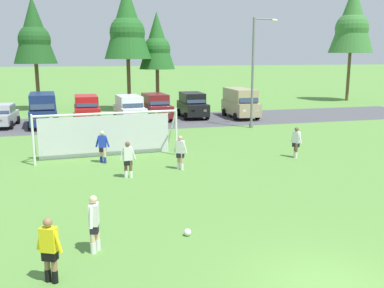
# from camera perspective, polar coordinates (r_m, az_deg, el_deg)

# --- Properties ---
(ground_plane) EXTENTS (400.00, 400.00, 0.00)m
(ground_plane) POSITION_cam_1_polar(r_m,az_deg,el_deg) (24.31, -1.76, -1.06)
(ground_plane) COLOR #598C3D
(parking_lot_strip) EXTENTS (52.00, 8.40, 0.01)m
(parking_lot_strip) POSITION_cam_1_polar(r_m,az_deg,el_deg) (35.76, -6.22, 3.01)
(parking_lot_strip) COLOR #4C4C51
(parking_lot_strip) RESTS_ON ground
(soccer_ball) EXTENTS (0.22, 0.22, 0.22)m
(soccer_ball) POSITION_cam_1_polar(r_m,az_deg,el_deg) (13.26, -0.59, -11.63)
(soccer_ball) COLOR white
(soccer_ball) RESTS_ON ground
(soccer_goal) EXTENTS (7.52, 2.36, 2.57)m
(soccer_goal) POSITION_cam_1_polar(r_m,az_deg,el_deg) (23.38, -11.30, 1.44)
(soccer_goal) COLOR white
(soccer_goal) RESTS_ON ground
(referee) EXTENTS (0.66, 0.48, 1.64)m
(referee) POSITION_cam_1_polar(r_m,az_deg,el_deg) (11.03, -18.37, -13.24)
(referee) COLOR #936B4C
(referee) RESTS_ON ground
(player_striker_near) EXTENTS (0.31, 0.72, 1.64)m
(player_striker_near) POSITION_cam_1_polar(r_m,az_deg,el_deg) (12.29, -12.83, -10.29)
(player_striker_near) COLOR beige
(player_striker_near) RESTS_ON ground
(player_midfield_center) EXTENTS (0.39, 0.72, 1.64)m
(player_midfield_center) POSITION_cam_1_polar(r_m,az_deg,el_deg) (23.49, 13.64, 0.22)
(player_midfield_center) COLOR brown
(player_midfield_center) RESTS_ON ground
(player_defender_far) EXTENTS (0.74, 0.28, 1.64)m
(player_defender_far) POSITION_cam_1_polar(r_m,az_deg,el_deg) (19.25, -8.50, -2.07)
(player_defender_far) COLOR brown
(player_defender_far) RESTS_ON ground
(player_winger_left) EXTENTS (0.72, 0.38, 1.64)m
(player_winger_left) POSITION_cam_1_polar(r_m,az_deg,el_deg) (22.15, -11.78, -0.38)
(player_winger_left) COLOR beige
(player_winger_left) RESTS_ON ground
(player_winger_right) EXTENTS (0.62, 0.53, 1.64)m
(player_winger_right) POSITION_cam_1_polar(r_m,az_deg,el_deg) (20.44, -1.57, -1.14)
(player_winger_right) COLOR tan
(player_winger_right) RESTS_ON ground
(parked_car_slot_far_left) EXTENTS (2.27, 4.32, 1.72)m
(parked_car_slot_far_left) POSITION_cam_1_polar(r_m,az_deg,el_deg) (35.80, -23.95, 3.49)
(parked_car_slot_far_left) COLOR #B2B2BC
(parked_car_slot_far_left) RESTS_ON ground
(parked_car_slot_left) EXTENTS (2.38, 4.89, 2.52)m
(parked_car_slot_left) POSITION_cam_1_polar(r_m,az_deg,el_deg) (34.80, -19.15, 4.41)
(parked_car_slot_left) COLOR navy
(parked_car_slot_left) RESTS_ON ground
(parked_car_slot_center_left) EXTENTS (2.18, 4.62, 2.16)m
(parked_car_slot_center_left) POSITION_cam_1_polar(r_m,az_deg,el_deg) (36.07, -13.80, 4.59)
(parked_car_slot_center_left) COLOR red
(parked_car_slot_center_left) RESTS_ON ground
(parked_car_slot_center) EXTENTS (2.39, 4.73, 2.16)m
(parked_car_slot_center) POSITION_cam_1_polar(r_m,az_deg,el_deg) (35.31, -8.28, 4.66)
(parked_car_slot_center) COLOR silver
(parked_car_slot_center) RESTS_ON ground
(parked_car_slot_center_right) EXTENTS (2.35, 4.71, 2.16)m
(parked_car_slot_center_right) POSITION_cam_1_polar(r_m,az_deg,el_deg) (36.70, -4.85, 5.00)
(parked_car_slot_center_right) COLOR maroon
(parked_car_slot_center_right) RESTS_ON ground
(parked_car_slot_right) EXTENTS (2.24, 4.66, 2.16)m
(parked_car_slot_right) POSITION_cam_1_polar(r_m,az_deg,el_deg) (37.75, 0.07, 5.23)
(parked_car_slot_right) COLOR black
(parked_car_slot_right) RESTS_ON ground
(parked_car_slot_far_right) EXTENTS (2.26, 4.83, 2.52)m
(parked_car_slot_far_right) POSITION_cam_1_polar(r_m,az_deg,el_deg) (37.84, 6.43, 5.52)
(parked_car_slot_far_right) COLOR tan
(parked_car_slot_far_right) RESTS_ON ground
(tree_mid_left) EXTENTS (4.10, 4.10, 10.94)m
(tree_mid_left) POSITION_cam_1_polar(r_m,az_deg,el_deg) (45.52, -20.25, 13.72)
(tree_mid_left) COLOR brown
(tree_mid_left) RESTS_ON ground
(tree_center_back) EXTENTS (4.51, 4.51, 12.03)m
(tree_center_back) POSITION_cam_1_polar(r_m,az_deg,el_deg) (42.99, -8.60, 15.46)
(tree_center_back) COLOR brown
(tree_center_back) RESTS_ON ground
(tree_mid_right) EXTENTS (3.60, 3.60, 9.59)m
(tree_mid_right) POSITION_cam_1_polar(r_m,az_deg,el_deg) (44.22, -4.69, 13.24)
(tree_mid_right) COLOR brown
(tree_mid_right) RESTS_ON ground
(tree_right_edge) EXTENTS (5.08, 5.08, 13.54)m
(tree_right_edge) POSITION_cam_1_polar(r_m,az_deg,el_deg) (55.30, 20.51, 15.09)
(tree_right_edge) COLOR brown
(tree_right_edge) RESTS_ON ground
(street_lamp) EXTENTS (2.00, 0.32, 8.04)m
(street_lamp) POSITION_cam_1_polar(r_m,az_deg,el_deg) (32.43, 8.33, 9.44)
(street_lamp) COLOR slate
(street_lamp) RESTS_ON ground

